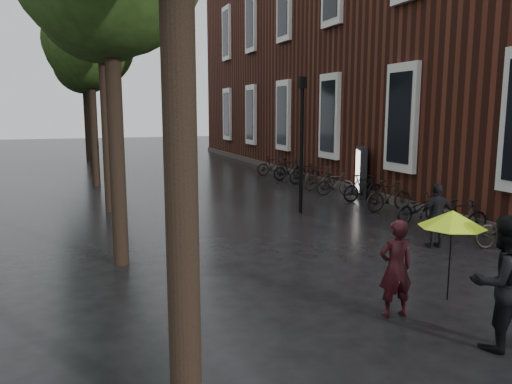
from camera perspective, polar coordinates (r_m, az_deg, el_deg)
name	(u,v)px	position (r m, az deg, el deg)	size (l,w,h in m)	color
brick_building	(380,58)	(27.88, 13.98, 14.67)	(10.20, 33.20, 12.00)	#38160F
street_trees	(94,23)	(19.79, -18.06, 17.85)	(4.33, 34.03, 8.91)	black
person_burgundy	(396,268)	(8.23, 15.67, -8.38)	(0.58, 0.38, 1.58)	black
person_black	(502,283)	(7.61, 26.31, -9.29)	(0.91, 0.71, 1.87)	black
lime_umbrella	(452,219)	(7.71, 21.52, -2.86)	(0.96, 0.96, 1.42)	black
pedestrian_walking	(437,216)	(12.60, 19.97, -2.56)	(0.91, 0.38, 1.55)	black
parked_bicycles	(353,187)	(18.63, 11.01, 0.58)	(2.03, 15.23, 1.03)	black
ad_lightbox	(361,172)	(19.41, 11.89, 2.30)	(0.29, 1.25, 1.89)	black
lamp_post	(302,132)	(15.81, 5.24, 6.90)	(0.22, 0.22, 4.27)	black
cycle_sign	(121,148)	(21.24, -15.19, 4.87)	(0.14, 0.48, 2.61)	#262628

